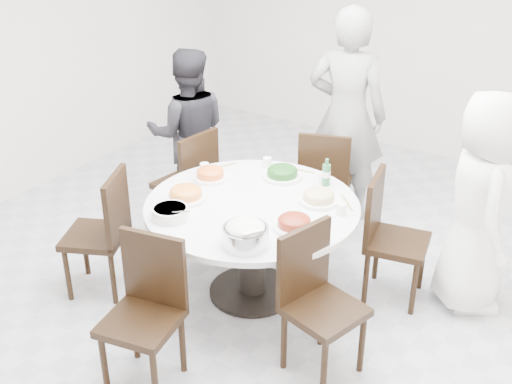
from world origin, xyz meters
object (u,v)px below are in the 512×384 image
Objects in this scene: chair_nw at (184,182)px; diner_middle at (347,116)px; chair_s at (141,319)px; rice_bowl at (245,237)px; dining_table at (252,250)px; chair_sw at (95,233)px; diner_left at (188,133)px; chair_n at (326,180)px; diner_right at (480,203)px; beverage_bottle at (326,172)px; chair_se at (325,307)px; chair_ne at (398,240)px; soup_bowl at (170,213)px.

chair_nw is 1.50m from diner_middle.
rice_bowl is at bearing 53.48° from chair_s.
dining_table is 1.58× the size of chair_s.
chair_sw is 0.63× the size of diner_left.
diner_middle is at bearing -108.15° from chair_n.
chair_n is at bearing 46.66° from diner_right.
diner_left is 1.51m from beverage_bottle.
chair_n and chair_se have the same top height.
chair_nw is 1.00× the size of chair_sw.
chair_n is 1.00× the size of chair_se.
chair_nw is 0.51× the size of diner_middle.
beverage_bottle reaches higher than chair_n.
chair_ne is 0.98m from chair_se.
soup_bowl is at bearing 85.01° from diner_left.
beverage_bottle is at bearing 43.41° from chair_se.
chair_nw is 3.86× the size of soup_bowl.
chair_n is 1.00× the size of chair_nw.
chair_nw is 0.63× the size of diner_left.
dining_table is 1.08m from chair_nw.
chair_ne is 1.87m from chair_nw.
diner_right is 1.66m from rice_bowl.
soup_bowl is at bearing 97.82° from diner_right.
chair_sw is (-0.98, -0.59, 0.10)m from dining_table.
chair_n is at bearing 100.54° from rice_bowl.
beverage_bottle is at bearing 62.64° from dining_table.
soup_bowl is (-0.32, 0.66, 0.31)m from chair_s.
rice_bowl reaches higher than soup_bowl.
chair_sw is at bearing -149.11° from dining_table.
chair_n is at bearing 91.18° from dining_table.
chair_sw is at bearing 138.43° from chair_s.
beverage_bottle is at bearing 89.63° from rice_bowl.
chair_ne is 1.00× the size of chair_n.
rice_bowl is at bearing -0.53° from soup_bowl.
soup_bowl is (-1.67, -1.27, -0.01)m from diner_right.
chair_n is 1.67m from soup_bowl.
chair_ne is 1.24m from rice_bowl.
diner_right is 7.64× the size of beverage_bottle.
chair_nw is 2.01m from chair_se.
chair_s is at bearing -91.00° from dining_table.
chair_ne is 1.91m from chair_s.
chair_n is 3.86× the size of soup_bowl.
chair_sw reaches higher than soup_bowl.
chair_s is at bearing 140.12° from chair_ne.
diner_middle reaches higher than chair_n.
beverage_bottle is at bearing 105.65° from chair_sw.
chair_n and chair_s have the same top height.
rice_bowl is at bearing 110.95° from diner_right.
diner_middle is at bearing 91.48° from dining_table.
chair_nw is at bearing 15.54° from chair_n.
rice_bowl is at bearing 68.82° from chair_sw.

